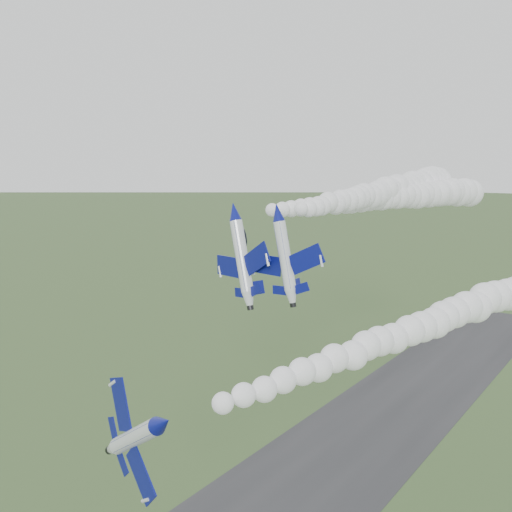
% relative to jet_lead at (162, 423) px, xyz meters
% --- Properties ---
extents(runway, '(24.00, 260.00, 0.04)m').
position_rel_jet_lead_xyz_m(runway, '(-12.14, 36.39, -29.22)').
color(runway, '#2C2C2F').
rests_on(runway, ground).
extents(jet_lead, '(5.99, 12.36, 8.73)m').
position_rel_jet_lead_xyz_m(jet_lead, '(0.00, 0.00, 0.00)').
color(jet_lead, white).
extents(smoke_trail_jet_lead, '(20.84, 65.45, 4.64)m').
position_rel_jet_lead_xyz_m(smoke_trail_jet_lead, '(9.94, 35.00, 2.17)').
color(smoke_trail_jet_lead, white).
extents(jet_pair_left, '(11.26, 13.59, 4.31)m').
position_rel_jet_lead_xyz_m(jet_pair_left, '(-15.95, 28.75, 12.98)').
color(jet_pair_left, white).
extents(smoke_trail_jet_pair_left, '(20.77, 52.74, 5.09)m').
position_rel_jet_lead_xyz_m(smoke_trail_jet_pair_left, '(-8.04, 58.14, 13.44)').
color(smoke_trail_jet_pair_left, white).
extents(jet_pair_right, '(10.21, 12.53, 3.58)m').
position_rel_jet_lead_xyz_m(jet_pair_right, '(-8.93, 28.19, 13.26)').
color(jet_pair_right, white).
extents(smoke_trail_jet_pair_right, '(6.63, 52.63, 5.71)m').
position_rel_jet_lead_xyz_m(smoke_trail_jet_pair_right, '(-8.50, 57.19, 14.56)').
color(smoke_trail_jet_pair_right, white).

